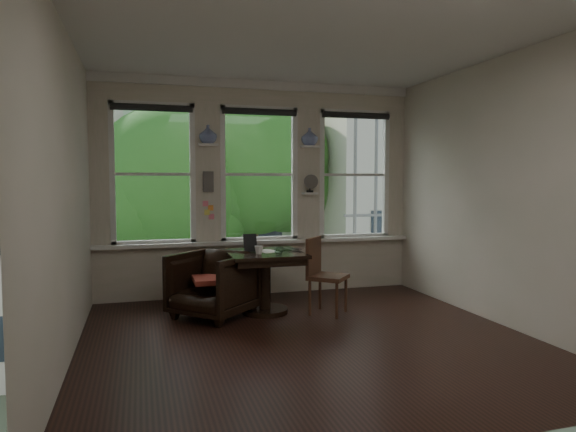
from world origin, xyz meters
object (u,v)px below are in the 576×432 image
object	(u,v)px
side_chair_right	(328,276)
laptop	(290,250)
table	(265,283)
armchair_left	(213,285)
mug	(259,250)

from	to	relation	value
side_chair_right	laptop	world-z (taller)	side_chair_right
table	armchair_left	xyz separation A→B (m)	(-0.64, -0.01, 0.01)
armchair_left	mug	size ratio (longest dim) A/B	7.97
table	side_chair_right	world-z (taller)	side_chair_right
side_chair_right	mug	distance (m)	0.91
side_chair_right	laptop	size ratio (longest dim) A/B	3.14
side_chair_right	laptop	xyz separation A→B (m)	(-0.40, 0.28, 0.30)
table	mug	bearing A→B (deg)	-125.19
table	mug	distance (m)	0.46
table	armchair_left	distance (m)	0.64
laptop	side_chair_right	bearing A→B (deg)	0.30
armchair_left	laptop	size ratio (longest dim) A/B	2.92
armchair_left	mug	bearing A→B (deg)	31.22
armchair_left	side_chair_right	bearing A→B (deg)	36.16
side_chair_right	armchair_left	bearing A→B (deg)	120.90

